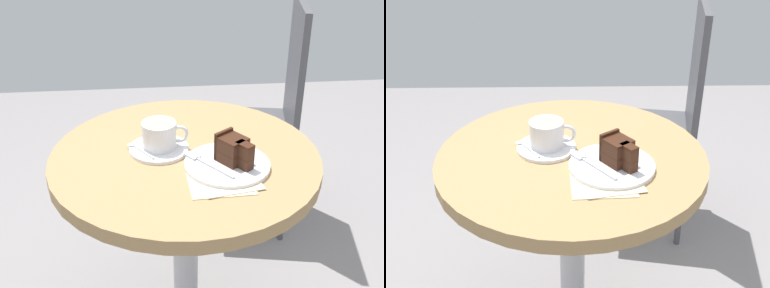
# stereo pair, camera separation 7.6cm
# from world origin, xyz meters

# --- Properties ---
(cafe_table) EXTENTS (0.67, 0.67, 0.70)m
(cafe_table) POSITION_xyz_m (0.00, 0.00, 0.58)
(cafe_table) COLOR #A37F51
(cafe_table) RESTS_ON ground
(saucer) EXTENTS (0.15, 0.15, 0.01)m
(saucer) POSITION_xyz_m (-0.06, 0.02, 0.70)
(saucer) COLOR white
(saucer) RESTS_ON cafe_table
(coffee_cup) EXTENTS (0.12, 0.09, 0.07)m
(coffee_cup) POSITION_xyz_m (-0.06, 0.02, 0.74)
(coffee_cup) COLOR white
(coffee_cup) RESTS_ON saucer
(teaspoon) EXTENTS (0.07, 0.09, 0.00)m
(teaspoon) POSITION_xyz_m (-0.12, 0.02, 0.71)
(teaspoon) COLOR #B7B7BC
(teaspoon) RESTS_ON saucer
(cake_plate) EXTENTS (0.20, 0.20, 0.01)m
(cake_plate) POSITION_xyz_m (0.09, -0.07, 0.71)
(cake_plate) COLOR white
(cake_plate) RESTS_ON cafe_table
(cake_slice) EXTENTS (0.09, 0.10, 0.07)m
(cake_slice) POSITION_xyz_m (0.11, -0.07, 0.74)
(cake_slice) COLOR #422619
(cake_slice) RESTS_ON cake_plate
(fork) EXTENTS (0.11, 0.13, 0.00)m
(fork) POSITION_xyz_m (0.04, -0.07, 0.71)
(fork) COLOR #B7B7BC
(fork) RESTS_ON cake_plate
(napkin) EXTENTS (0.17, 0.16, 0.00)m
(napkin) POSITION_xyz_m (0.08, -0.13, 0.70)
(napkin) COLOR beige
(napkin) RESTS_ON cafe_table
(cafe_chair) EXTENTS (0.44, 0.44, 0.93)m
(cafe_chair) POSITION_xyz_m (0.39, 0.65, 0.53)
(cafe_chair) COLOR #4C4C51
(cafe_chair) RESTS_ON ground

